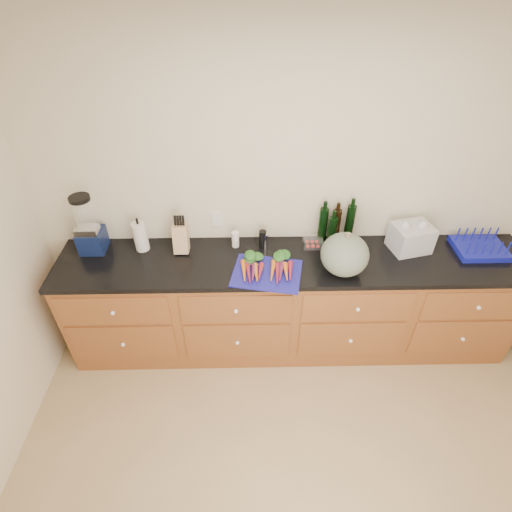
{
  "coord_description": "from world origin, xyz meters",
  "views": [
    {
      "loc": [
        -0.34,
        -1.05,
        2.87
      ],
      "look_at": [
        -0.3,
        1.2,
        1.06
      ],
      "focal_mm": 28.0,
      "sensor_mm": 36.0,
      "label": 1
    }
  ],
  "objects_px": {
    "cutting_board": "(267,273)",
    "tomato_box": "(313,242)",
    "squash": "(345,255)",
    "knife_block": "(181,238)",
    "blender_appliance": "(88,228)",
    "paper_towel": "(140,236)",
    "carrots": "(267,266)",
    "dish_rack": "(480,247)"
  },
  "relations": [
    {
      "from": "carrots",
      "to": "paper_towel",
      "type": "height_order",
      "value": "paper_towel"
    },
    {
      "from": "squash",
      "to": "tomato_box",
      "type": "xyz_separation_m",
      "value": [
        -0.18,
        0.31,
        -0.12
      ]
    },
    {
      "from": "knife_block",
      "to": "tomato_box",
      "type": "bearing_deg",
      "value": 1.67
    },
    {
      "from": "squash",
      "to": "dish_rack",
      "type": "height_order",
      "value": "squash"
    },
    {
      "from": "cutting_board",
      "to": "blender_appliance",
      "type": "distance_m",
      "value": 1.39
    },
    {
      "from": "squash",
      "to": "dish_rack",
      "type": "bearing_deg",
      "value": 11.13
    },
    {
      "from": "dish_rack",
      "to": "blender_appliance",
      "type": "bearing_deg",
      "value": 178.53
    },
    {
      "from": "dish_rack",
      "to": "squash",
      "type": "bearing_deg",
      "value": -168.87
    },
    {
      "from": "tomato_box",
      "to": "cutting_board",
      "type": "bearing_deg",
      "value": -138.81
    },
    {
      "from": "blender_appliance",
      "to": "knife_block",
      "type": "relative_size",
      "value": 2.12
    },
    {
      "from": "knife_block",
      "to": "dish_rack",
      "type": "distance_m",
      "value": 2.33
    },
    {
      "from": "cutting_board",
      "to": "squash",
      "type": "height_order",
      "value": "squash"
    },
    {
      "from": "knife_block",
      "to": "dish_rack",
      "type": "xyz_separation_m",
      "value": [
        2.32,
        -0.06,
        -0.07
      ]
    },
    {
      "from": "cutting_board",
      "to": "blender_appliance",
      "type": "bearing_deg",
      "value": 166.69
    },
    {
      "from": "cutting_board",
      "to": "carrots",
      "type": "relative_size",
      "value": 1.22
    },
    {
      "from": "knife_block",
      "to": "tomato_box",
      "type": "distance_m",
      "value": 1.03
    },
    {
      "from": "carrots",
      "to": "squash",
      "type": "height_order",
      "value": "squash"
    },
    {
      "from": "carrots",
      "to": "blender_appliance",
      "type": "distance_m",
      "value": 1.38
    },
    {
      "from": "cutting_board",
      "to": "tomato_box",
      "type": "relative_size",
      "value": 3.29
    },
    {
      "from": "carrots",
      "to": "tomato_box",
      "type": "height_order",
      "value": "carrots"
    },
    {
      "from": "squash",
      "to": "blender_appliance",
      "type": "height_order",
      "value": "blender_appliance"
    },
    {
      "from": "paper_towel",
      "to": "tomato_box",
      "type": "distance_m",
      "value": 1.35
    },
    {
      "from": "carrots",
      "to": "blender_appliance",
      "type": "bearing_deg",
      "value": 168.54
    },
    {
      "from": "squash",
      "to": "paper_towel",
      "type": "bearing_deg",
      "value": 168.83
    },
    {
      "from": "squash",
      "to": "blender_appliance",
      "type": "relative_size",
      "value": 0.72
    },
    {
      "from": "squash",
      "to": "knife_block",
      "type": "height_order",
      "value": "squash"
    },
    {
      "from": "knife_block",
      "to": "tomato_box",
      "type": "height_order",
      "value": "knife_block"
    },
    {
      "from": "knife_block",
      "to": "dish_rack",
      "type": "bearing_deg",
      "value": -1.48
    },
    {
      "from": "cutting_board",
      "to": "carrots",
      "type": "bearing_deg",
      "value": 90.0
    },
    {
      "from": "carrots",
      "to": "tomato_box",
      "type": "bearing_deg",
      "value": 37.03
    },
    {
      "from": "cutting_board",
      "to": "tomato_box",
      "type": "xyz_separation_m",
      "value": [
        0.38,
        0.33,
        0.03
      ]
    },
    {
      "from": "tomato_box",
      "to": "dish_rack",
      "type": "relative_size",
      "value": 0.39
    },
    {
      "from": "blender_appliance",
      "to": "paper_towel",
      "type": "xyz_separation_m",
      "value": [
        0.38,
        0.0,
        -0.09
      ]
    },
    {
      "from": "knife_block",
      "to": "squash",
      "type": "bearing_deg",
      "value": -13.08
    },
    {
      "from": "tomato_box",
      "to": "squash",
      "type": "bearing_deg",
      "value": -60.27
    },
    {
      "from": "squash",
      "to": "knife_block",
      "type": "bearing_deg",
      "value": 166.92
    },
    {
      "from": "carrots",
      "to": "dish_rack",
      "type": "relative_size",
      "value": 1.06
    },
    {
      "from": "paper_towel",
      "to": "tomato_box",
      "type": "relative_size",
      "value": 1.6
    },
    {
      "from": "cutting_board",
      "to": "tomato_box",
      "type": "distance_m",
      "value": 0.5
    },
    {
      "from": "paper_towel",
      "to": "knife_block",
      "type": "distance_m",
      "value": 0.31
    },
    {
      "from": "carrots",
      "to": "squash",
      "type": "bearing_deg",
      "value": -2.64
    },
    {
      "from": "carrots",
      "to": "squash",
      "type": "xyz_separation_m",
      "value": [
        0.55,
        -0.03,
        0.12
      ]
    }
  ]
}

